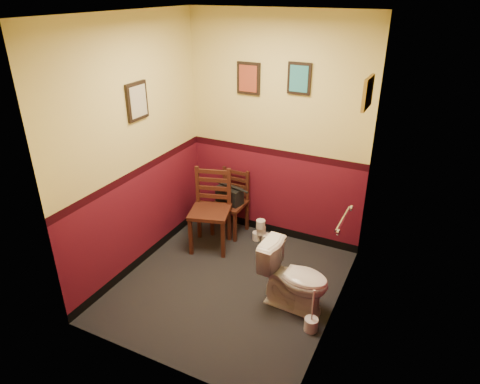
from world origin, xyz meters
name	(u,v)px	position (x,y,z in m)	size (l,w,h in m)	color
floor	(230,285)	(0.00, 0.00, 0.00)	(2.20, 2.40, 0.00)	black
ceiling	(226,13)	(0.00, 0.00, 2.70)	(2.20, 2.40, 0.00)	silver
wall_back	(276,133)	(0.00, 1.20, 1.35)	(2.20, 2.70, 0.00)	#580F1E
wall_front	(150,228)	(0.00, -1.20, 1.35)	(2.20, 2.70, 0.00)	#580F1E
wall_left	(135,151)	(-1.10, 0.00, 1.35)	(2.40, 2.70, 0.00)	#580F1E
wall_right	(345,191)	(1.10, 0.00, 1.35)	(2.40, 2.70, 0.00)	#580F1E
grab_bar	(343,219)	(1.07, 0.25, 0.95)	(0.05, 0.56, 0.06)	silver
framed_print_back_a	(249,78)	(-0.35, 1.18, 1.95)	(0.28, 0.04, 0.36)	black
framed_print_back_b	(299,79)	(0.25, 1.18, 2.00)	(0.26, 0.04, 0.34)	black
framed_print_left	(137,101)	(-1.08, 0.10, 1.85)	(0.04, 0.30, 0.38)	black
framed_print_right	(368,93)	(1.08, 0.60, 2.05)	(0.04, 0.34, 0.28)	olive
toilet	(295,278)	(0.72, -0.01, 0.34)	(0.38, 0.69, 0.67)	white
toilet_brush	(311,324)	(0.99, -0.26, 0.07)	(0.13, 0.13, 0.46)	silver
chair_left	(211,210)	(-0.56, 0.60, 0.49)	(0.56, 0.56, 0.97)	#3F1C13
chair_right	(231,202)	(-0.50, 1.01, 0.41)	(0.40, 0.40, 0.83)	#3F1C13
handbag	(230,195)	(-0.50, 0.97, 0.54)	(0.36, 0.24, 0.24)	black
tp_stack	(261,232)	(-0.05, 0.95, 0.13)	(0.24, 0.14, 0.31)	silver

